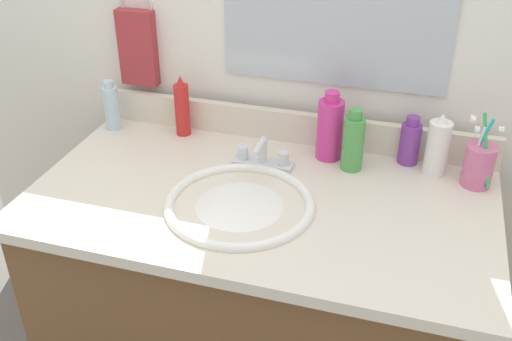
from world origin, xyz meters
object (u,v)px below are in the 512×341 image
(bottle_cream_purple, at_px, (410,142))
(hand_towel, at_px, (138,48))
(bottle_lotion_white, at_px, (437,148))
(bottle_gel_clear, at_px, (112,107))
(bottle_toner_green, at_px, (353,142))
(faucet, at_px, (262,157))
(cup_pink, at_px, (479,165))
(bottle_soap_pink, at_px, (330,128))
(bottle_spray_red, at_px, (182,108))

(bottle_cream_purple, bearing_deg, hand_towel, 176.32)
(bottle_lotion_white, bearing_deg, bottle_gel_clear, -179.84)
(bottle_toner_green, relative_size, bottle_cream_purple, 1.27)
(hand_towel, relative_size, bottle_toner_green, 1.30)
(bottle_lotion_white, distance_m, bottle_gel_clear, 0.92)
(faucet, height_order, cup_pink, cup_pink)
(hand_towel, bearing_deg, bottle_gel_clear, -119.94)
(bottle_cream_purple, bearing_deg, faucet, -160.04)
(hand_towel, bearing_deg, bottle_toner_green, -10.83)
(bottle_toner_green, bearing_deg, hand_towel, 169.17)
(bottle_soap_pink, distance_m, bottle_gel_clear, 0.64)
(bottle_spray_red, height_order, bottle_gel_clear, bottle_spray_red)
(hand_towel, bearing_deg, bottle_cream_purple, -3.68)
(bottle_toner_green, distance_m, bottle_spray_red, 0.50)
(cup_pink, bearing_deg, hand_towel, 173.11)
(bottle_gel_clear, bearing_deg, bottle_toner_green, -2.54)
(faucet, xyz_separation_m, bottle_lotion_white, (0.43, 0.09, 0.05))
(bottle_lotion_white, bearing_deg, bottle_spray_red, 178.26)
(bottle_soap_pink, height_order, bottle_cream_purple, bottle_soap_pink)
(bottle_soap_pink, relative_size, cup_pink, 0.99)
(bottle_gel_clear, bearing_deg, bottle_lotion_white, 0.16)
(bottle_spray_red, distance_m, cup_pink, 0.81)
(bottle_cream_purple, bearing_deg, bottle_toner_green, -151.89)
(cup_pink, bearing_deg, bottle_cream_purple, 159.07)
(bottle_lotion_white, bearing_deg, bottle_soap_pink, 178.43)
(bottle_lotion_white, distance_m, cup_pink, 0.11)
(bottle_soap_pink, height_order, bottle_lotion_white, bottle_soap_pink)
(bottle_cream_purple, xyz_separation_m, bottle_lotion_white, (0.07, -0.04, 0.02))
(bottle_soap_pink, bearing_deg, cup_pink, -4.95)
(bottle_soap_pink, bearing_deg, bottle_toner_green, -31.28)
(hand_towel, xyz_separation_m, bottle_gel_clear, (-0.05, -0.09, -0.15))
(cup_pink, bearing_deg, bottle_spray_red, 176.69)
(faucet, relative_size, bottle_toner_green, 0.95)
(bottle_gel_clear, height_order, cup_pink, cup_pink)
(cup_pink, bearing_deg, bottle_toner_green, -178.39)
(bottle_toner_green, distance_m, cup_pink, 0.31)
(faucet, height_order, bottle_gel_clear, bottle_gel_clear)
(bottle_gel_clear, bearing_deg, bottle_soap_pink, 0.91)
(bottle_soap_pink, relative_size, bottle_cream_purple, 1.42)
(faucet, distance_m, bottle_cream_purple, 0.39)
(bottle_gel_clear, bearing_deg, hand_towel, 60.06)
(faucet, distance_m, bottle_soap_pink, 0.19)
(faucet, bearing_deg, hand_towel, 156.88)
(bottle_cream_purple, distance_m, bottle_gel_clear, 0.85)
(hand_towel, xyz_separation_m, bottle_soap_pink, (0.59, -0.08, -0.13))
(faucet, height_order, bottle_lotion_white, bottle_lotion_white)
(bottle_cream_purple, relative_size, bottle_gel_clear, 0.90)
(bottle_cream_purple, bearing_deg, bottle_lotion_white, -30.24)
(bottle_toner_green, distance_m, bottle_lotion_white, 0.21)
(bottle_cream_purple, xyz_separation_m, cup_pink, (0.17, -0.07, -0.00))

